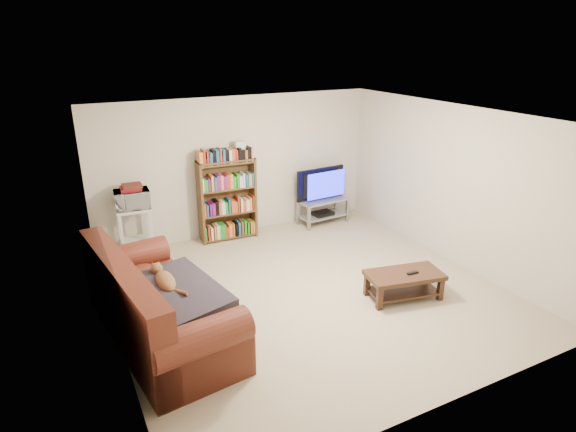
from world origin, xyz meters
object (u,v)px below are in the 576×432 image
coffee_table (404,280)px  tv_stand (323,207)px  sofa (153,311)px  bookshelf (227,199)px

coffee_table → tv_stand: 2.91m
sofa → tv_stand: sofa is taller
tv_stand → bookshelf: bookshelf is taller
sofa → tv_stand: (3.65, 2.30, -0.04)m
tv_stand → bookshelf: (-1.83, 0.13, 0.40)m
tv_stand → bookshelf: 1.88m
sofa → coffee_table: 3.24m
coffee_table → bookshelf: (-1.37, 3.00, 0.47)m
sofa → tv_stand: bearing=24.6°
bookshelf → tv_stand: bearing=-1.3°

